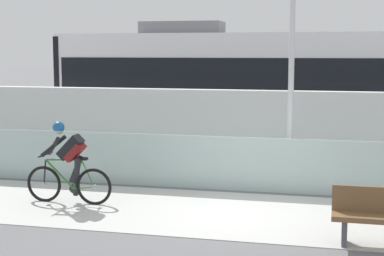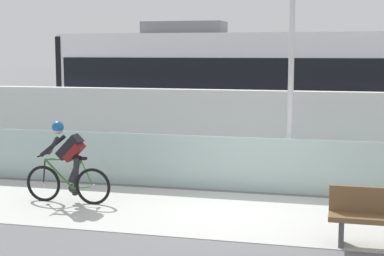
% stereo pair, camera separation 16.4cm
% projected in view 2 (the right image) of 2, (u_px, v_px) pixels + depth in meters
% --- Properties ---
extents(ground_plane, '(200.00, 200.00, 0.00)m').
position_uv_depth(ground_plane, '(241.00, 215.00, 10.96)').
color(ground_plane, slate).
extents(bike_path_deck, '(32.00, 3.20, 0.01)m').
position_uv_depth(bike_path_deck, '(241.00, 214.00, 10.96)').
color(bike_path_deck, beige).
rests_on(bike_path_deck, ground).
extents(glass_parapet, '(32.00, 0.05, 1.15)m').
position_uv_depth(glass_parapet, '(256.00, 165.00, 12.67)').
color(glass_parapet, '#ADC6C1').
rests_on(glass_parapet, ground).
extents(concrete_barrier_wall, '(32.00, 0.36, 2.03)m').
position_uv_depth(concrete_barrier_wall, '(267.00, 133.00, 14.34)').
color(concrete_barrier_wall, silver).
rests_on(concrete_barrier_wall, ground).
extents(tram_rail_near, '(32.00, 0.08, 0.01)m').
position_uv_depth(tram_rail_near, '(277.00, 157.00, 16.86)').
color(tram_rail_near, '#595654').
rests_on(tram_rail_near, ground).
extents(tram_rail_far, '(32.00, 0.08, 0.01)m').
position_uv_depth(tram_rail_far, '(283.00, 149.00, 18.24)').
color(tram_rail_far, '#595654').
rests_on(tram_rail_far, ground).
extents(tram, '(11.06, 2.54, 3.81)m').
position_uv_depth(tram, '(250.00, 88.00, 17.53)').
color(tram, silver).
rests_on(tram, ground).
extents(cyclist_on_bike, '(1.77, 0.58, 1.61)m').
position_uv_depth(cyclist_on_bike, '(68.00, 164.00, 11.69)').
color(cyclist_on_bike, black).
rests_on(cyclist_on_bike, ground).
extents(lamp_post_antenna, '(0.28, 0.28, 5.20)m').
position_uv_depth(lamp_post_antenna, '(292.00, 35.00, 12.45)').
color(lamp_post_antenna, gray).
rests_on(lamp_post_antenna, ground).
extents(bench, '(1.60, 0.45, 0.89)m').
position_uv_depth(bench, '(383.00, 216.00, 9.09)').
color(bench, brown).
rests_on(bench, ground).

